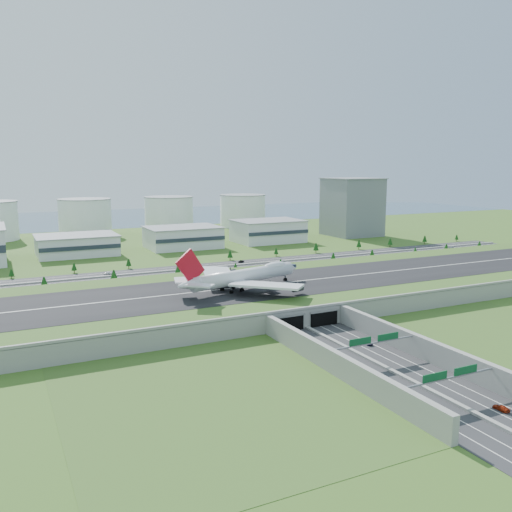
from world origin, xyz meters
name	(u,v)px	position (x,y,z in m)	size (l,w,h in m)	color
ground	(255,302)	(0.00, 0.00, 0.00)	(1200.00, 1200.00, 0.00)	#2C4D18
airfield_deck	(255,294)	(0.00, -0.09, 4.12)	(520.00, 100.00, 9.20)	gray
underpass_road	(382,357)	(0.00, -99.42, 3.43)	(38.80, 120.40, 8.00)	#28282B
sign_gantry_near	(374,344)	(0.00, -95.04, 6.95)	(38.70, 0.70, 9.80)	gray
sign_gantry_far	(450,379)	(0.00, -130.04, 6.95)	(38.70, 0.70, 9.80)	gray
north_expressway	(192,269)	(0.00, 95.00, 0.06)	(560.00, 36.00, 0.12)	#28282B
tree_row	(222,261)	(20.60, 93.25, 4.45)	(498.86, 48.52, 8.31)	#3D2819
hangar_mid_a	(77,245)	(-60.00, 190.00, 7.50)	(58.00, 42.00, 15.00)	silver
hangar_mid_b	(183,237)	(25.00, 190.00, 8.50)	(58.00, 42.00, 17.00)	silver
hangar_mid_c	(268,231)	(105.00, 190.00, 9.50)	(58.00, 42.00, 19.00)	silver
office_tower	(352,207)	(200.00, 195.00, 27.50)	(46.00, 46.00, 55.00)	slate
fuel_tank_b	(85,217)	(-35.00, 310.00, 17.50)	(50.00, 50.00, 35.00)	white
fuel_tank_c	(169,214)	(50.00, 310.00, 17.50)	(50.00, 50.00, 35.00)	white
fuel_tank_d	(243,211)	(135.00, 310.00, 17.50)	(50.00, 50.00, 35.00)	white
bay_water	(93,218)	(0.00, 480.00, 0.03)	(1200.00, 260.00, 0.06)	#38546C
boeing_747	(243,276)	(-8.25, -3.71, 14.69)	(74.91, 69.87, 23.71)	silver
car_0	(326,354)	(-11.57, -82.47, 0.83)	(1.68, 4.16, 1.42)	#A9AAAE
car_1	(388,383)	(-8.47, -112.92, 0.86)	(1.56, 4.48, 1.47)	white
car_2	(367,342)	(9.99, -78.42, 0.84)	(2.38, 5.17, 1.44)	#0E0B38
car_3	(501,408)	(8.61, -141.08, 0.86)	(2.06, 5.07, 1.47)	maroon
car_5	(241,261)	(39.43, 104.17, 0.88)	(1.61, 4.61, 1.52)	black
car_6	(452,247)	(223.58, 87.76, 0.88)	(2.51, 5.43, 1.51)	#A8A8AD
car_7	(108,273)	(-53.68, 102.37, 0.92)	(2.23, 5.48, 1.59)	white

